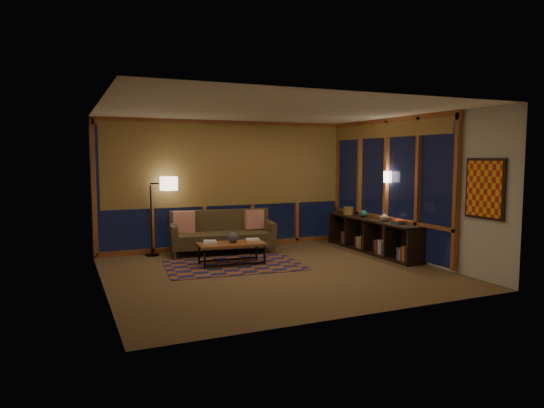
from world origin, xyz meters
name	(u,v)px	position (x,y,z in m)	size (l,w,h in m)	color
floor	(275,272)	(0.00, 0.00, 0.00)	(5.50, 5.00, 0.01)	brown
ceiling	(275,110)	(0.00, 0.00, 2.70)	(5.50, 5.00, 0.01)	beige
walls	(275,192)	(0.00, 0.00, 1.35)	(5.51, 5.01, 2.70)	beige
window_wall_back	(229,185)	(0.00, 2.43, 1.35)	(5.30, 0.16, 2.60)	brown
window_wall_right	(385,187)	(2.68, 0.60, 1.35)	(0.16, 3.70, 2.60)	brown
wall_art	(485,189)	(2.71, -1.85, 1.45)	(0.06, 0.74, 0.94)	red
wall_sconce	(388,177)	(2.62, 0.45, 1.55)	(0.12, 0.18, 0.22)	#FAE6CA
sofa	(222,232)	(-0.31, 1.92, 0.42)	(2.05, 0.83, 0.84)	brown
pillow_left	(184,222)	(-1.01, 2.24, 0.63)	(0.43, 0.14, 0.43)	red
pillow_right	(254,220)	(0.42, 2.01, 0.62)	(0.40, 0.13, 0.40)	red
area_rug	(234,265)	(-0.48, 0.76, 0.01)	(2.39, 1.60, 0.01)	#965025
coffee_table	(232,254)	(-0.50, 0.82, 0.20)	(1.19, 0.55, 0.40)	brown
book_stack_a	(210,242)	(-0.89, 0.83, 0.43)	(0.23, 0.18, 0.07)	white
book_stack_b	(253,240)	(-0.08, 0.83, 0.42)	(0.23, 0.18, 0.05)	white
ceramic_pot	(233,237)	(-0.46, 0.85, 0.50)	(0.20, 0.20, 0.20)	#252529
floor_lamp	(151,216)	(-1.67, 2.24, 0.78)	(0.52, 0.34, 1.56)	black
bookshelf	(371,236)	(2.49, 0.77, 0.34)	(0.40, 2.75, 0.69)	black
basket	(348,211)	(2.47, 1.61, 0.77)	(0.22, 0.22, 0.17)	olive
teal_bowl	(363,214)	(2.49, 1.06, 0.76)	(0.15, 0.15, 0.15)	#16665D
vase	(384,217)	(2.49, 0.35, 0.78)	(0.18, 0.18, 0.19)	tan
shelf_book_stack	(398,222)	(2.49, -0.08, 0.72)	(0.17, 0.25, 0.07)	white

